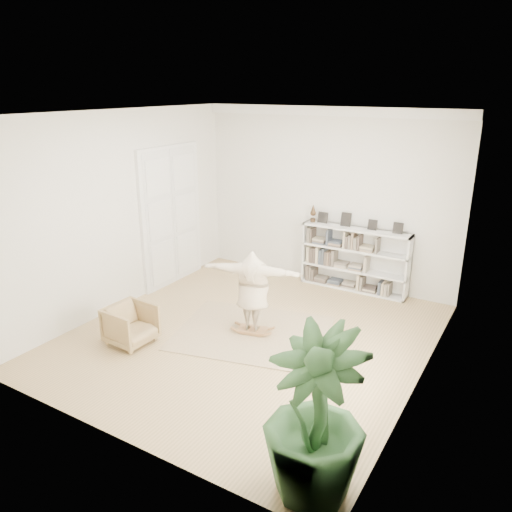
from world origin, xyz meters
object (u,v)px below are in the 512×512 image
(bookshelf, at_px, (354,260))
(person, at_px, (253,289))
(armchair, at_px, (131,325))
(houseplant, at_px, (315,415))
(rocker_board, at_px, (253,330))

(bookshelf, height_order, person, bookshelf)
(bookshelf, bearing_deg, armchair, -119.70)
(person, bearing_deg, bookshelf, -119.23)
(houseplant, bearing_deg, rocker_board, 131.23)
(rocker_board, bearing_deg, houseplant, -62.48)
(bookshelf, height_order, armchair, bookshelf)
(houseplant, bearing_deg, bookshelf, 106.17)
(armchair, bearing_deg, houseplant, -106.17)
(rocker_board, bearing_deg, bookshelf, 60.77)
(rocker_board, bearing_deg, person, -13.71)
(bookshelf, bearing_deg, person, -105.52)
(rocker_board, xyz_separation_m, houseplant, (2.31, -2.64, 0.85))
(rocker_board, relative_size, person, 0.32)
(bookshelf, relative_size, rocker_board, 4.05)
(houseplant, bearing_deg, person, 131.23)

